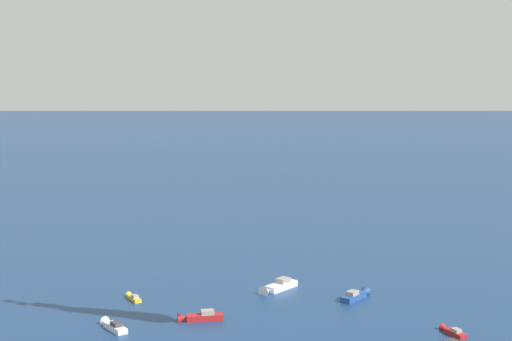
% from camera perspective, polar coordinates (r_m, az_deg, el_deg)
% --- Properties ---
extents(motorboat_near_centre, '(9.62, 9.54, 3.13)m').
position_cam_1_polar(motorboat_near_centre, '(174.61, 1.56, -8.54)').
color(motorboat_near_centre, white).
rests_on(motorboat_near_centre, ground_plane).
extents(motorboat_far_port, '(2.98, 9.05, 2.58)m').
position_cam_1_polar(motorboat_far_port, '(154.87, -4.25, -10.68)').
color(motorboat_far_port, '#B21E1E').
rests_on(motorboat_far_port, ground_plane).
extents(motorboat_inshore, '(8.29, 7.83, 2.63)m').
position_cam_1_polar(motorboat_inshore, '(170.18, 7.40, -9.07)').
color(motorboat_inshore, '#23478C').
rests_on(motorboat_inshore, ground_plane).
extents(motorboat_trailing, '(7.76, 5.80, 2.28)m').
position_cam_1_polar(motorboat_trailing, '(152.07, -10.47, -11.15)').
color(motorboat_trailing, white).
rests_on(motorboat_trailing, ground_plane).
extents(motorboat_ahead, '(5.91, 3.83, 1.69)m').
position_cam_1_polar(motorboat_ahead, '(170.02, -9.02, -9.20)').
color(motorboat_ahead, gold).
rests_on(motorboat_ahead, ground_plane).
extents(motorboat_outer_ring_c, '(6.40, 3.58, 1.81)m').
position_cam_1_polar(motorboat_outer_ring_c, '(151.38, 14.20, -11.39)').
color(motorboat_outer_ring_c, '#B21E1E').
rests_on(motorboat_outer_ring_c, ground_plane).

